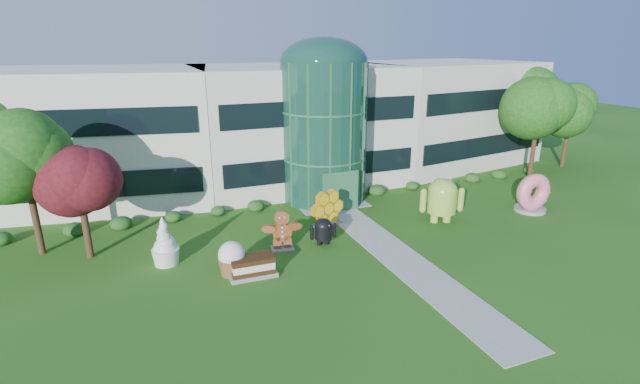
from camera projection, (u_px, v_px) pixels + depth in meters
name	position (u px, v px, depth m)	size (l,w,h in m)	color
ground	(411.00, 267.00, 23.99)	(140.00, 140.00, 0.00)	#215114
building	(296.00, 123.00, 38.42)	(46.00, 15.00, 9.30)	beige
atrium	(324.00, 133.00, 33.06)	(6.00, 6.00, 9.80)	#194738
walkway	(392.00, 251.00, 25.75)	(2.40, 20.00, 0.04)	#9E9E93
tree_red	(82.00, 205.00, 24.18)	(4.00, 4.00, 6.00)	#3F0C14
trees_backdrop	(318.00, 140.00, 34.15)	(52.00, 8.00, 8.40)	#144812
android_green	(442.00, 197.00, 29.49)	(2.99, 2.00, 3.39)	#97C03D
android_black	(323.00, 229.00, 26.39)	(1.63, 1.10, 1.86)	black
donut	(532.00, 192.00, 31.49)	(2.60, 1.25, 2.71)	#E7587F
gingerbread	(282.00, 230.00, 25.71)	(2.52, 0.97, 2.32)	brown
ice_cream_sandwich	(253.00, 266.00, 22.93)	(2.34, 1.17, 1.04)	black
honeycomb	(327.00, 210.00, 29.16)	(2.64, 0.94, 2.07)	yellow
froyo	(164.00, 241.00, 23.94)	(1.52, 1.52, 2.60)	white
cupcake	(232.00, 258.00, 23.01)	(1.46, 1.46, 1.75)	white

